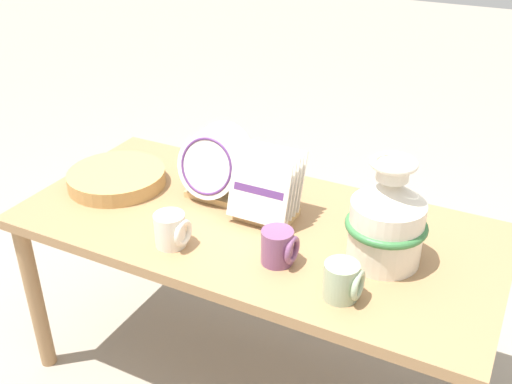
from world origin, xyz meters
name	(u,v)px	position (x,y,z in m)	size (l,w,h in m)	color
ground_plane	(256,370)	(0.00, 0.00, 0.00)	(14.00, 14.00, 0.00)	gray
display_table	(256,240)	(0.00, 0.00, 0.58)	(1.53, 0.74, 0.65)	#9E754C
ceramic_vase	(387,219)	(0.42, -0.02, 0.79)	(0.23, 0.23, 0.32)	silver
dish_rack_round_plates	(214,167)	(-0.20, 0.09, 0.76)	(0.22, 0.19, 0.24)	tan
dish_rack_square_plates	(267,192)	(0.01, 0.05, 0.74)	(0.20, 0.18, 0.22)	tan
wicker_charger_stack	(118,177)	(-0.55, 0.00, 0.68)	(0.34, 0.34, 0.05)	tan
mug_cream_glaze	(171,230)	(-0.16, -0.23, 0.70)	(0.10, 0.09, 0.10)	silver
mug_plum_glaze	(279,247)	(0.16, -0.16, 0.70)	(0.10, 0.09, 0.10)	#7A4770
mug_sage_glaze	(343,281)	(0.37, -0.23, 0.70)	(0.10, 0.09, 0.10)	#9EB28E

